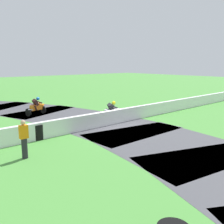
% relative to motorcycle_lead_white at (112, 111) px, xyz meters
% --- Properties ---
extents(ground_plane, '(120.00, 120.00, 0.00)m').
position_rel_motorcycle_lead_white_xyz_m(ground_plane, '(-1.11, -0.94, -0.64)').
color(ground_plane, '#4C933D').
extents(track_asphalt, '(11.86, 36.99, 0.01)m').
position_rel_motorcycle_lead_white_xyz_m(track_asphalt, '(-2.81, -0.99, -0.64)').
color(track_asphalt, '#47474C').
rests_on(track_asphalt, ground).
extents(safety_barrier, '(24.55, 0.99, 0.90)m').
position_rel_motorcycle_lead_white_xyz_m(safety_barrier, '(3.72, -0.80, -0.19)').
color(safety_barrier, white).
rests_on(safety_barrier, ground).
extents(motorcycle_lead_white, '(1.68, 0.81, 1.43)m').
position_rel_motorcycle_lead_white_xyz_m(motorcycle_lead_white, '(0.00, 0.00, 0.00)').
color(motorcycle_lead_white, black).
rests_on(motorcycle_lead_white, ground).
extents(motorcycle_chase_orange, '(1.71, 1.03, 1.42)m').
position_rel_motorcycle_lead_white_xyz_m(motorcycle_chase_orange, '(-3.08, 5.12, 0.02)').
color(motorcycle_chase_orange, black).
rests_on(motorcycle_chase_orange, ground).
extents(tire_stack_mid_a, '(0.59, 0.59, 0.80)m').
position_rel_motorcycle_lead_white_xyz_m(tire_stack_mid_a, '(-5.95, -1.02, -0.24)').
color(tire_stack_mid_a, black).
rests_on(tire_stack_mid_a, ground).
extents(track_marshal, '(0.34, 0.24, 1.63)m').
position_rel_motorcycle_lead_white_xyz_m(track_marshal, '(-7.56, -3.23, 0.18)').
color(track_marshal, '#232328').
rests_on(track_marshal, ground).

